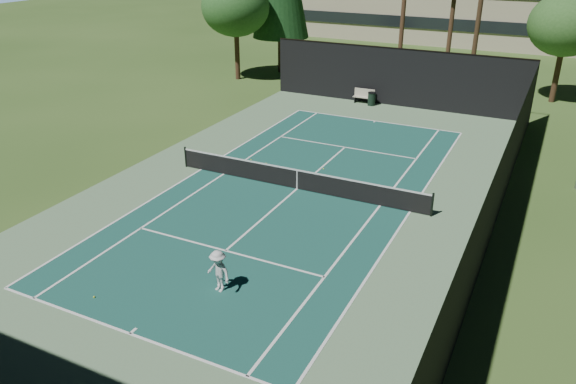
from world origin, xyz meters
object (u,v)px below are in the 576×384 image
object	(u,v)px
tennis_net	(297,178)
tennis_ball_c	(324,169)
player	(218,271)
tennis_ball_d	(251,160)
tennis_ball_b	(266,163)
trash_bin	(372,99)
tennis_ball_a	(94,297)
park_bench	(364,96)

from	to	relation	value
tennis_net	tennis_ball_c	bearing A→B (deg)	86.49
player	tennis_ball_d	xyz separation A→B (m)	(-5.01, 11.01, -0.74)
tennis_ball_b	trash_bin	size ratio (longest dim) A/B	0.07
trash_bin	player	bearing A→B (deg)	-83.78
tennis_net	tennis_ball_c	distance (m)	2.89
tennis_net	player	bearing A→B (deg)	-82.17
player	trash_bin	bearing A→B (deg)	110.91
player	trash_bin	distance (m)	24.15
tennis_ball_a	park_bench	size ratio (longest dim) A/B	0.05
tennis_ball_b	trash_bin	xyz separation A→B (m)	(1.43, 13.09, 0.44)
player	tennis_ball_d	world-z (taller)	player
player	tennis_ball_b	bearing A→B (deg)	125.01
tennis_ball_a	park_bench	xyz separation A→B (m)	(0.23, 26.58, 0.51)
tennis_ball_c	tennis_ball_d	size ratio (longest dim) A/B	1.06
trash_bin	tennis_ball_c	bearing A→B (deg)	-82.70
tennis_ball_d	park_bench	xyz separation A→B (m)	(1.71, 13.35, 0.51)
tennis_net	park_bench	world-z (taller)	tennis_net
tennis_ball_b	tennis_ball_c	size ratio (longest dim) A/B	0.95
trash_bin	tennis_ball_b	bearing A→B (deg)	-96.21
tennis_net	player	xyz separation A→B (m)	(1.20, -8.71, 0.21)
tennis_ball_d	trash_bin	distance (m)	13.23
player	tennis_ball_c	xyz separation A→B (m)	(-1.02, 11.56, -0.74)
player	park_bench	world-z (taller)	player
park_bench	tennis_ball_c	bearing A→B (deg)	-79.91
tennis_ball_b	tennis_ball_d	xyz separation A→B (m)	(-0.97, 0.09, -0.00)
park_bench	trash_bin	size ratio (longest dim) A/B	1.59
tennis_net	tennis_ball_b	size ratio (longest dim) A/B	187.38
player	tennis_ball_c	bearing A→B (deg)	109.75
park_bench	player	bearing A→B (deg)	-82.28
tennis_ball_b	park_bench	world-z (taller)	park_bench
park_bench	tennis_ball_d	bearing A→B (deg)	-97.31
tennis_ball_c	player	bearing A→B (deg)	-84.94
trash_bin	tennis_net	bearing A→B (deg)	-84.70
tennis_ball_b	park_bench	size ratio (longest dim) A/B	0.05
tennis_ball_b	tennis_ball_d	size ratio (longest dim) A/B	1.01
tennis_ball_a	trash_bin	bearing A→B (deg)	88.01
tennis_ball_a	tennis_ball_d	xyz separation A→B (m)	(-1.49, 13.24, -0.00)
tennis_net	tennis_ball_c	xyz separation A→B (m)	(0.17, 2.84, -0.52)
player	tennis_ball_a	bearing A→B (deg)	-133.02
tennis_ball_c	tennis_net	bearing A→B (deg)	-93.51
player	tennis_ball_a	world-z (taller)	player
player	park_bench	distance (m)	24.58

